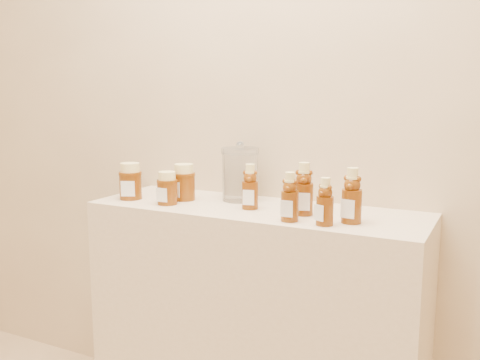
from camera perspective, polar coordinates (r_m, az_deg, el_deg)
The scene contains 11 objects.
wall_back at distance 2.03m, azimuth 4.20°, elevation 10.63°, with size 3.50×0.02×2.70m, color tan.
display_table at distance 2.04m, azimuth 1.63°, elevation -15.40°, with size 1.20×0.40×0.90m, color beige.
bear_bottle_back_left at distance 1.86m, azimuth 1.09°, elevation -0.39°, with size 0.06×0.06×0.18m, color #582606, non-canonical shape.
bear_bottle_back_mid at distance 1.78m, azimuth 6.83°, elevation -0.58°, with size 0.07×0.07×0.20m, color #582606, non-canonical shape.
bear_bottle_back_right at distance 1.69m, azimuth 11.86°, elevation -1.25°, with size 0.07×0.07×0.20m, color #582606, non-canonical shape.
bear_bottle_front_left at distance 1.69m, azimuth 5.35°, elevation -1.45°, with size 0.06×0.06×0.18m, color #582606, non-canonical shape.
bear_bottle_front_right at distance 1.65m, azimuth 9.06°, elevation -1.96°, with size 0.06×0.06×0.17m, color #582606, non-canonical shape.
honey_jar_left at distance 2.08m, azimuth -11.61°, elevation -0.11°, with size 0.09×0.09×0.14m, color #582606, non-canonical shape.
honey_jar_back at distance 2.03m, azimuth -5.99°, elevation -0.22°, with size 0.09×0.09×0.14m, color #582606, non-canonical shape.
honey_jar_front at distance 1.96m, azimuth -7.77°, elevation -0.85°, with size 0.08×0.08×0.12m, color #582606, non-canonical shape.
glass_canister at distance 2.00m, azimuth 0.01°, elevation 0.86°, with size 0.14×0.14×0.22m, color white, non-canonical shape.
Camera 1 is at (0.79, -0.13, 1.31)m, focal length 40.00 mm.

